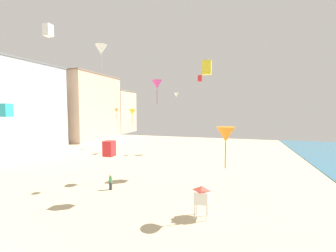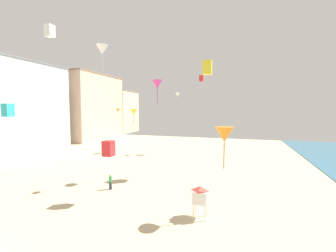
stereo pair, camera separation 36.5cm
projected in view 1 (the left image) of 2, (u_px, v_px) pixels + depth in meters
name	position (u px, v px, depth m)	size (l,w,h in m)	color
boardwalk_hotel_near	(1.00, 107.00, 44.27)	(13.70, 21.42, 17.88)	#ADB7C1
boardwalk_hotel_mid	(78.00, 107.00, 66.01)	(16.72, 20.52, 18.26)	beige
boardwalk_hotel_far	(111.00, 112.00, 83.34)	(15.15, 12.46, 15.01)	beige
kite_flyer	(111.00, 181.00, 24.12)	(0.34, 0.34, 1.64)	#383D4C
lifeguard_stand	(202.00, 195.00, 17.89)	(1.10, 1.10, 2.55)	white
kite_yellow_box	(207.00, 68.00, 28.95)	(1.12, 1.12, 1.75)	yellow
kite_orange_delta	(116.00, 110.00, 49.54)	(0.94, 0.94, 2.14)	orange
kite_white_delta	(101.00, 50.00, 32.55)	(1.66, 1.66, 3.78)	white
kite_yellow_delta_2	(132.00, 112.00, 44.48)	(1.39, 1.39, 3.16)	yellow
kite_red_box	(200.00, 78.00, 44.32)	(0.76, 0.76, 1.19)	red
kite_white_delta_2	(176.00, 95.00, 43.42)	(0.89, 0.89, 2.03)	white
kite_cyan_box	(6.00, 110.00, 25.18)	(0.93, 0.93, 1.47)	#2DB7CC
kite_white_box	(48.00, 30.00, 33.88)	(1.11, 1.11, 1.75)	white
kite_red_box_2	(109.00, 148.00, 20.62)	(0.90, 0.90, 1.42)	red
kite_orange_delta_2	(226.00, 135.00, 17.52)	(1.44, 1.44, 3.27)	orange
kite_magenta_delta	(157.00, 84.00, 27.42)	(1.27, 1.27, 2.89)	#DB3D9E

